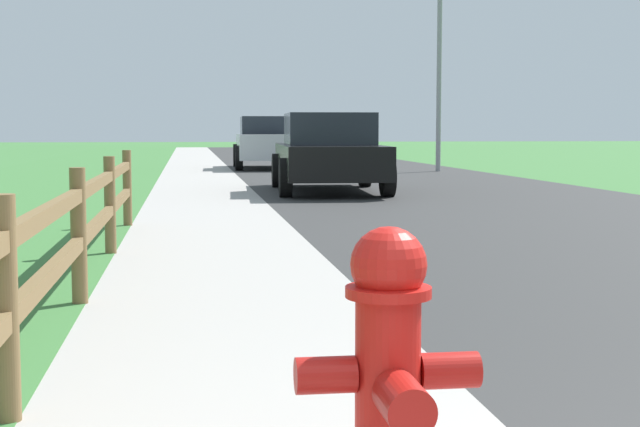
{
  "coord_description": "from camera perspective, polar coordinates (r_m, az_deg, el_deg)",
  "views": [
    {
      "loc": [
        -1.28,
        -1.31,
        1.22
      ],
      "look_at": [
        -0.23,
        6.02,
        0.54
      ],
      "focal_mm": 51.99,
      "sensor_mm": 36.0,
      "label": 1
    }
  ],
  "objects": [
    {
      "name": "street_lamp",
      "position": [
        26.93,
        7.59,
        10.99
      ],
      "size": [
        1.17,
        0.2,
        6.67
      ],
      "color": "gray",
      "rests_on": "ground"
    },
    {
      "name": "fire_hydrant",
      "position": [
        3.07,
        4.28,
        -9.03
      ],
      "size": [
        0.61,
        0.5,
        0.91
      ],
      "color": "red",
      "rests_on": "ground"
    },
    {
      "name": "rail_fence",
      "position": [
        6.65,
        -14.65,
        -0.65
      ],
      "size": [
        0.11,
        10.68,
        0.96
      ],
      "color": "brown",
      "rests_on": "ground"
    },
    {
      "name": "parked_suv_black",
      "position": [
        17.99,
        0.53,
        3.73
      ],
      "size": [
        2.23,
        4.73,
        1.52
      ],
      "color": "black",
      "rests_on": "ground"
    },
    {
      "name": "road_asphalt",
      "position": [
        28.74,
        1.45,
        2.81
      ],
      "size": [
        7.0,
        66.0,
        0.01
      ],
      "primitive_type": "cube",
      "color": "#323232",
      "rests_on": "ground"
    },
    {
      "name": "parked_car_silver",
      "position": [
        28.61,
        -3.29,
        4.4
      ],
      "size": [
        2.12,
        4.5,
        1.59
      ],
      "color": "#B7BABF",
      "rests_on": "ground"
    },
    {
      "name": "ground_plane",
      "position": [
        26.37,
        -5.35,
        2.56
      ],
      "size": [
        120.0,
        120.0,
        0.0
      ],
      "primitive_type": "plane",
      "color": "#3D7538"
    },
    {
      "name": "curb_concrete",
      "position": [
        28.39,
        -11.62,
        2.67
      ],
      "size": [
        6.0,
        66.0,
        0.01
      ],
      "primitive_type": "cube",
      "color": "#A9A49E",
      "rests_on": "ground"
    },
    {
      "name": "grass_verge",
      "position": [
        28.52,
        -14.63,
        2.63
      ],
      "size": [
        5.0,
        66.0,
        0.0
      ],
      "primitive_type": "cube",
      "color": "#3D7538",
      "rests_on": "ground"
    }
  ]
}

